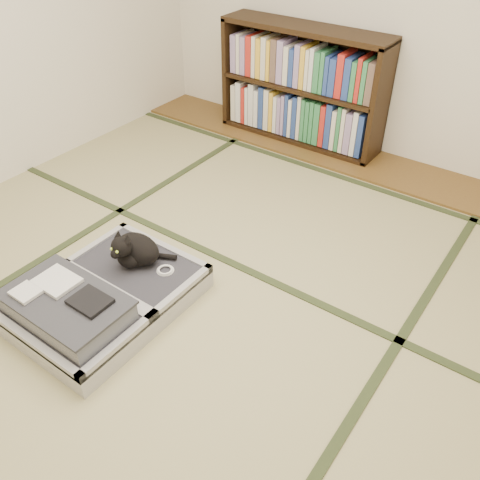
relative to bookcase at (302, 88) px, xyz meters
The scene contains 9 objects.
floor 2.20m from the bookcase, 74.43° to the right, with size 4.50×4.50×0.00m, color tan.
wood_strip 0.73m from the bookcase, ahead, with size 4.00×0.50×0.02m, color brown.
room_shell 2.37m from the bookcase, 74.43° to the right, with size 4.50×4.50×4.50m.
tatami_borders 1.74m from the bookcase, 69.90° to the right, with size 4.00×4.50×0.01m.
bookcase is the anchor object (origin of this frame).
suitcase 2.43m from the bookcase, 84.97° to the right, with size 0.70×0.93×0.28m.
cat 2.12m from the bookcase, 84.74° to the right, with size 0.31×0.31×0.25m.
cable_coil 2.12m from the bookcase, 79.75° to the right, with size 0.10×0.10×0.02m.
hanger 2.11m from the bookcase, 84.20° to the right, with size 0.39×0.18×0.01m.
Camera 1 is at (1.36, -1.46, 1.95)m, focal length 38.00 mm.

